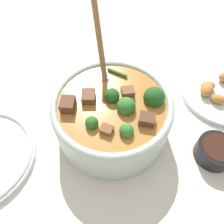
% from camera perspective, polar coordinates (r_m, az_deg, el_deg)
% --- Properties ---
extents(ground_plane, '(4.00, 4.00, 0.00)m').
position_cam_1_polar(ground_plane, '(0.53, 0.00, -4.49)').
color(ground_plane, silver).
extents(stew_bowl, '(0.25, 0.29, 0.27)m').
position_cam_1_polar(stew_bowl, '(0.48, 0.07, -0.54)').
color(stew_bowl, '#B2C6BC').
rests_on(stew_bowl, ground_plane).
extents(condiment_bowl, '(0.08, 0.08, 0.04)m').
position_cam_1_polar(condiment_bowl, '(0.53, 25.44, -9.10)').
color(condiment_bowl, black).
rests_on(condiment_bowl, ground_plane).
extents(food_plate, '(0.23, 0.23, 0.04)m').
position_cam_1_polar(food_plate, '(0.66, 26.80, 4.94)').
color(food_plate, white).
rests_on(food_plate, ground_plane).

